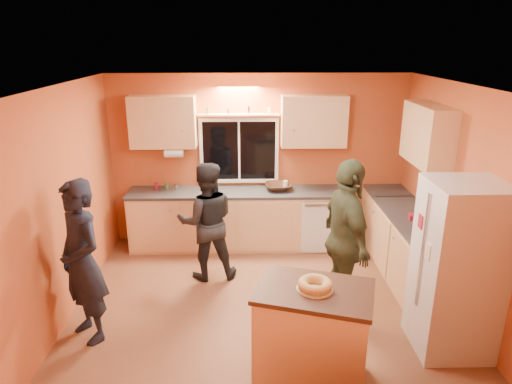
{
  "coord_description": "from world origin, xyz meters",
  "views": [
    {
      "loc": [
        -0.21,
        -4.79,
        3.07
      ],
      "look_at": [
        -0.08,
        0.4,
        1.32
      ],
      "focal_mm": 32.0,
      "sensor_mm": 36.0,
      "label": 1
    }
  ],
  "objects_px": {
    "person_center": "(207,222)",
    "refrigerator": "(457,269)",
    "person_right": "(346,241)",
    "person_left": "(82,262)",
    "island": "(313,336)"
  },
  "relations": [
    {
      "from": "person_center",
      "to": "refrigerator",
      "type": "bearing_deg",
      "value": 141.52
    },
    {
      "from": "refrigerator",
      "to": "person_right",
      "type": "bearing_deg",
      "value": 147.45
    },
    {
      "from": "person_left",
      "to": "person_right",
      "type": "height_order",
      "value": "person_right"
    },
    {
      "from": "island",
      "to": "person_right",
      "type": "relative_size",
      "value": 0.63
    },
    {
      "from": "refrigerator",
      "to": "person_center",
      "type": "relative_size",
      "value": 1.13
    },
    {
      "from": "person_left",
      "to": "person_center",
      "type": "height_order",
      "value": "person_left"
    },
    {
      "from": "refrigerator",
      "to": "person_center",
      "type": "height_order",
      "value": "refrigerator"
    },
    {
      "from": "island",
      "to": "refrigerator",
      "type": "bearing_deg",
      "value": 35.49
    },
    {
      "from": "person_right",
      "to": "island",
      "type": "bearing_deg",
      "value": 145.87
    },
    {
      "from": "refrigerator",
      "to": "person_left",
      "type": "bearing_deg",
      "value": 175.98
    },
    {
      "from": "person_center",
      "to": "person_right",
      "type": "distance_m",
      "value": 1.88
    },
    {
      "from": "person_left",
      "to": "refrigerator",
      "type": "bearing_deg",
      "value": 41.58
    },
    {
      "from": "refrigerator",
      "to": "island",
      "type": "xyz_separation_m",
      "value": [
        -1.5,
        -0.49,
        -0.4
      ]
    },
    {
      "from": "island",
      "to": "person_center",
      "type": "relative_size",
      "value": 0.74
    },
    {
      "from": "person_left",
      "to": "island",
      "type": "bearing_deg",
      "value": 27.35
    }
  ]
}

